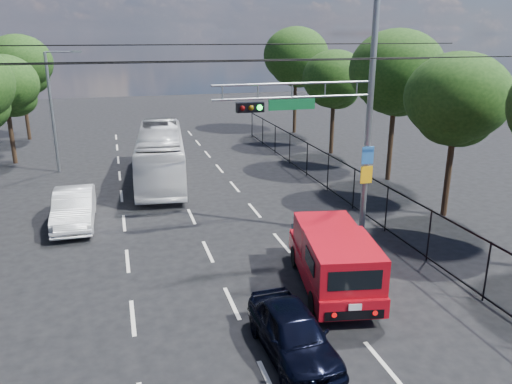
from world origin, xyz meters
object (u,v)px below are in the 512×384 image
object	(u,v)px
white_van	(74,208)
red_pickup	(333,258)
navy_hatchback	(293,333)
signal_mast	(341,109)
white_bus	(161,155)

from	to	relation	value
white_van	red_pickup	bearing A→B (deg)	-44.23
red_pickup	navy_hatchback	xyz separation A→B (m)	(-2.46, -3.01, -0.44)
red_pickup	navy_hatchback	world-z (taller)	red_pickup
white_van	signal_mast	bearing A→B (deg)	-22.62
white_bus	red_pickup	bearing A→B (deg)	-68.30
signal_mast	red_pickup	world-z (taller)	signal_mast
white_bus	navy_hatchback	bearing A→B (deg)	-78.81
white_bus	white_van	xyz separation A→B (m)	(-4.36, -6.01, -0.69)
signal_mast	navy_hatchback	world-z (taller)	signal_mast
red_pickup	navy_hatchback	distance (m)	3.92
signal_mast	navy_hatchback	size ratio (longest dim) A/B	2.46
red_pickup	white_van	bearing A→B (deg)	135.07
signal_mast	white_bus	xyz separation A→B (m)	(-5.96, 10.46, -3.79)
white_bus	white_van	world-z (taller)	white_bus
navy_hatchback	signal_mast	bearing A→B (deg)	55.94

